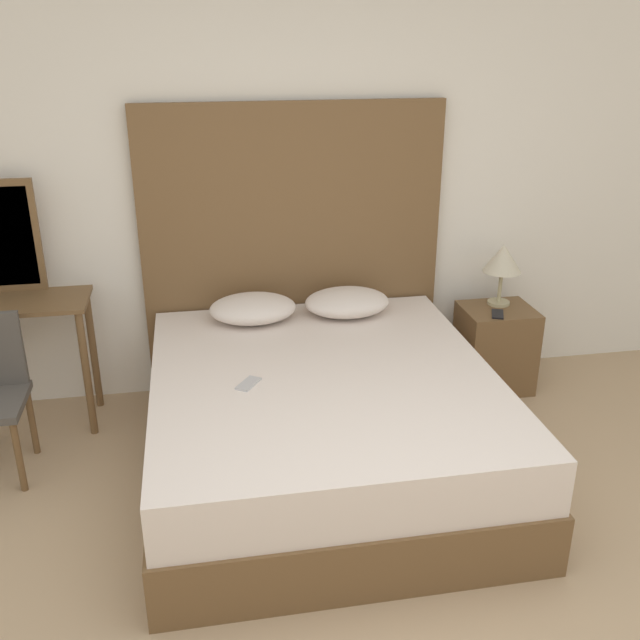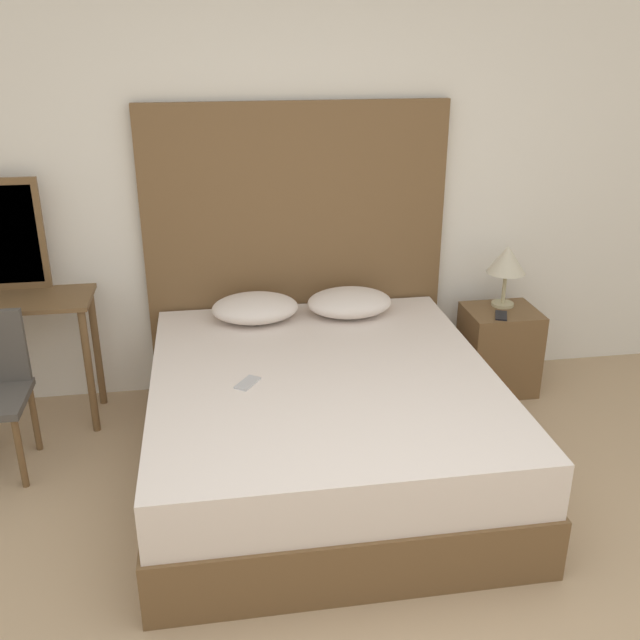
# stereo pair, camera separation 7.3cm
# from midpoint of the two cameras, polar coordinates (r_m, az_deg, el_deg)

# --- Properties ---
(wall_back) EXTENTS (10.00, 0.06, 2.70)m
(wall_back) POSITION_cam_midpoint_polar(r_m,az_deg,el_deg) (4.45, -1.23, 11.16)
(wall_back) COLOR white
(wall_back) RESTS_ON ground_plane
(bed) EXTENTS (1.78, 2.01, 0.58)m
(bed) POSITION_cam_midpoint_polar(r_m,az_deg,el_deg) (3.80, 0.80, -8.16)
(bed) COLOR brown
(bed) RESTS_ON ground_plane
(headboard) EXTENTS (1.86, 0.05, 1.82)m
(headboard) POSITION_cam_midpoint_polar(r_m,az_deg,el_deg) (4.48, -1.42, 5.46)
(headboard) COLOR brown
(headboard) RESTS_ON ground_plane
(pillow_left) EXTENTS (0.52, 0.39, 0.16)m
(pillow_left) POSITION_cam_midpoint_polar(r_m,az_deg,el_deg) (4.28, -4.72, 0.98)
(pillow_left) COLOR silver
(pillow_left) RESTS_ON bed
(pillow_right) EXTENTS (0.52, 0.39, 0.16)m
(pillow_right) POSITION_cam_midpoint_polar(r_m,az_deg,el_deg) (4.36, 2.85, 1.42)
(pillow_right) COLOR silver
(pillow_right) RESTS_ON bed
(phone_on_bed) EXTENTS (0.14, 0.16, 0.01)m
(phone_on_bed) POSITION_cam_midpoint_polar(r_m,az_deg,el_deg) (3.56, -5.23, -5.04)
(phone_on_bed) COLOR #B7B7BC
(phone_on_bed) RESTS_ON bed
(nightstand) EXTENTS (0.45, 0.39, 0.55)m
(nightstand) POSITION_cam_midpoint_polar(r_m,az_deg,el_deg) (4.78, 14.51, -2.31)
(nightstand) COLOR brown
(nightstand) RESTS_ON ground_plane
(table_lamp) EXTENTS (0.24, 0.24, 0.40)m
(table_lamp) POSITION_cam_midpoint_polar(r_m,az_deg,el_deg) (4.66, 15.17, 4.56)
(table_lamp) COLOR tan
(table_lamp) RESTS_ON nightstand
(phone_on_nightstand) EXTENTS (0.12, 0.17, 0.01)m
(phone_on_nightstand) POSITION_cam_midpoint_polar(r_m,az_deg,el_deg) (4.57, 14.73, 0.35)
(phone_on_nightstand) COLOR black
(phone_on_nightstand) RESTS_ON nightstand
(vanity_desk) EXTENTS (0.96, 0.42, 0.79)m
(vanity_desk) POSITION_cam_midpoint_polar(r_m,az_deg,el_deg) (4.44, -23.19, -0.42)
(vanity_desk) COLOR brown
(vanity_desk) RESTS_ON ground_plane
(vanity_mirror) EXTENTS (0.46, 0.03, 0.65)m
(vanity_mirror) POSITION_cam_midpoint_polar(r_m,az_deg,el_deg) (4.46, -23.63, 6.24)
(vanity_mirror) COLOR brown
(vanity_mirror) RESTS_ON vanity_desk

